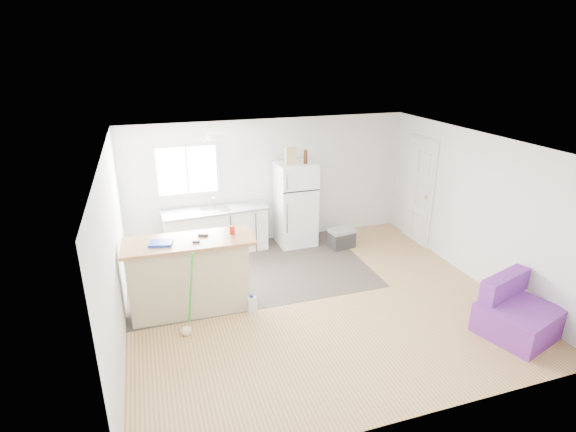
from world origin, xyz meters
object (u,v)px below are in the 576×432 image
(kitchen_cabinets, at_px, (216,230))
(bottle_right, at_px, (306,156))
(cardboard_box, at_px, (291,156))
(bottle_left, at_px, (305,157))
(cooler, at_px, (342,238))
(blue_tray, at_px, (161,243))
(mop, at_px, (188,318))
(refrigerator, at_px, (296,204))
(purple_seat, at_px, (516,315))
(peninsula, at_px, (189,275))
(cleaner_jug, at_px, (252,304))
(red_cup, at_px, (232,230))

(kitchen_cabinets, xyz_separation_m, bottle_right, (1.73, -0.09, 1.30))
(cardboard_box, xyz_separation_m, bottle_left, (0.27, -0.04, -0.02))
(cooler, height_order, blue_tray, blue_tray)
(mop, height_order, bottle_right, bottle_right)
(cooler, xyz_separation_m, mop, (-3.13, -1.94, 0.04))
(refrigerator, relative_size, bottle_left, 6.45)
(refrigerator, height_order, bottle_left, bottle_left)
(purple_seat, distance_m, bottle_left, 4.27)
(cooler, bearing_deg, peninsula, -164.23)
(cardboard_box, distance_m, bottle_right, 0.30)
(blue_tray, distance_m, cardboard_box, 3.11)
(kitchen_cabinets, relative_size, cleaner_jug, 6.84)
(kitchen_cabinets, xyz_separation_m, cleaner_jug, (0.13, -2.23, -0.31))
(cleaner_jug, height_order, mop, mop)
(kitchen_cabinets, distance_m, mop, 2.60)
(peninsula, distance_m, purple_seat, 4.51)
(purple_seat, bearing_deg, cooler, 90.52)
(peninsula, relative_size, blue_tray, 6.08)
(kitchen_cabinets, height_order, cardboard_box, cardboard_box)
(cardboard_box, bearing_deg, cleaner_jug, -121.46)
(red_cup, relative_size, bottle_right, 0.48)
(blue_tray, bearing_deg, bottle_right, 33.52)
(cooler, bearing_deg, purple_seat, -80.46)
(mop, bearing_deg, cooler, 10.83)
(cleaner_jug, relative_size, mop, 0.23)
(red_cup, xyz_separation_m, cardboard_box, (1.46, 1.73, 0.59))
(refrigerator, height_order, bottle_right, bottle_right)
(red_cup, distance_m, bottle_right, 2.55)
(cardboard_box, distance_m, bottle_left, 0.27)
(cooler, xyz_separation_m, blue_tray, (-3.36, -1.39, 0.94))
(purple_seat, xyz_separation_m, bottle_left, (-1.69, 3.63, 1.47))
(bottle_right, bearing_deg, refrigerator, 168.02)
(kitchen_cabinets, xyz_separation_m, peninsula, (-0.69, -1.88, 0.13))
(cardboard_box, xyz_separation_m, bottle_right, (0.30, 0.02, -0.02))
(purple_seat, xyz_separation_m, blue_tray, (-4.42, 1.87, 0.86))
(cooler, xyz_separation_m, purple_seat, (1.06, -3.27, 0.08))
(kitchen_cabinets, bearing_deg, bottle_left, -9.18)
(purple_seat, relative_size, cardboard_box, 3.68)
(cooler, relative_size, red_cup, 4.37)
(cleaner_jug, distance_m, red_cup, 1.12)
(peninsula, xyz_separation_m, refrigerator, (2.24, 1.83, 0.24))
(red_cup, height_order, bottle_left, bottle_left)
(cooler, distance_m, cleaner_jug, 2.78)
(mop, xyz_separation_m, bottle_left, (2.50, 2.30, 1.50))
(cleaner_jug, relative_size, cardboard_box, 0.95)
(kitchen_cabinets, relative_size, bottle_left, 7.80)
(kitchen_cabinets, bearing_deg, peninsula, -113.93)
(red_cup, bearing_deg, blue_tray, -176.08)
(kitchen_cabinets, height_order, peninsula, kitchen_cabinets)
(purple_seat, distance_m, mop, 4.40)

